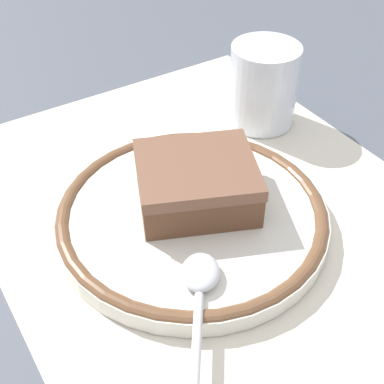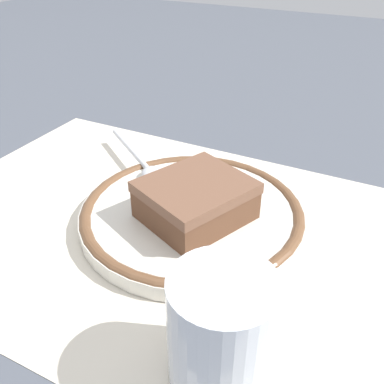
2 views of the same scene
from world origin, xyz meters
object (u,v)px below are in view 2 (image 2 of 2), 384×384
(plate, at_px, (192,213))
(spoon, at_px, (147,166))
(cake_slice, at_px, (196,200))
(cup, at_px, (221,336))

(plate, distance_m, spoon, 0.09)
(spoon, bearing_deg, cake_slice, 148.35)
(cup, bearing_deg, cake_slice, -57.64)
(plate, xyz_separation_m, cup, (-0.09, 0.14, 0.03))
(spoon, bearing_deg, cup, 132.69)
(plate, bearing_deg, cake_slice, 131.92)
(cake_slice, distance_m, spoon, 0.11)
(plate, relative_size, cake_slice, 1.86)
(cake_slice, xyz_separation_m, spoon, (0.09, -0.05, -0.01))
(plate, relative_size, cup, 2.70)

